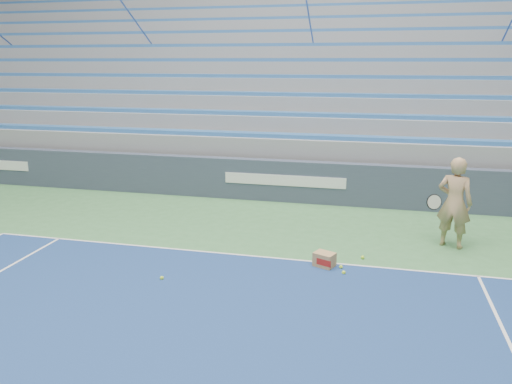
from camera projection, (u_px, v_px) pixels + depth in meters
The scene contains 8 objects.
sponsor_barrier at pixel (285, 181), 13.19m from camera, with size 30.00×0.32×1.10m.
bleachers at pixel (313, 97), 18.11m from camera, with size 31.00×9.15×7.30m.
tennis_player at pixel (454, 203), 9.85m from camera, with size 1.00×0.94×1.83m.
ball_box at pixel (324, 260), 9.05m from camera, with size 0.43×0.40×0.27m.
tennis_ball_0 at pixel (344, 273), 8.75m from camera, with size 0.07×0.07×0.07m, color #C5F131.
tennis_ball_1 at pixel (341, 267), 8.99m from camera, with size 0.07×0.07×0.07m, color #C5F131.
tennis_ball_2 at pixel (363, 257), 9.43m from camera, with size 0.07×0.07×0.07m, color #C5F131.
tennis_ball_3 at pixel (162, 278), 8.53m from camera, with size 0.07×0.07×0.07m, color #C5F131.
Camera 1 is at (2.19, 3.22, 3.64)m, focal length 35.00 mm.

